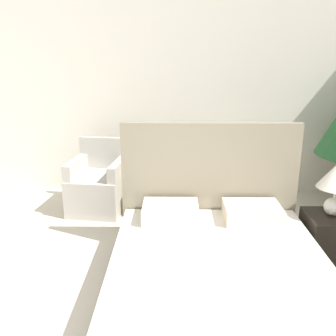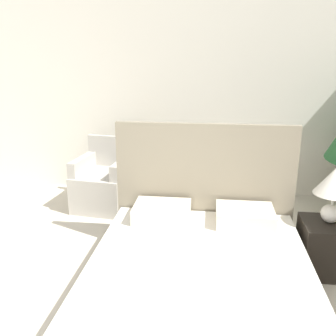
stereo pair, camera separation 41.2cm
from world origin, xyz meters
name	(u,v)px [view 2 (the right image)]	position (x,y,z in m)	size (l,w,h in m)	color
wall_back	(184,89)	(0.00, 3.87, 1.45)	(10.00, 0.06, 2.90)	silver
bed	(199,281)	(0.34, 1.22, 0.26)	(1.71, 2.15, 1.29)	#4C4238
armchair_near_window_left	(104,185)	(-0.96, 3.14, 0.29)	(0.72, 0.77, 0.87)	#B7B2A8
armchair_near_window_right	(177,188)	(-0.02, 3.14, 0.29)	(0.65, 0.71, 0.87)	#B7B2A8
nightstand	(326,247)	(1.45, 1.91, 0.24)	(0.45, 0.44, 0.48)	black
table_lamp	(335,185)	(1.46, 1.93, 0.82)	(0.35, 0.35, 0.51)	white
side_table	(141,190)	(-0.49, 3.16, 0.24)	(0.28, 0.28, 0.48)	gold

